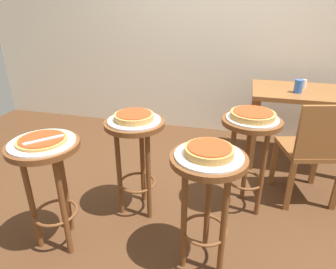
% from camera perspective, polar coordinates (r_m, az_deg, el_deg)
% --- Properties ---
extents(ground_plane, '(6.00, 6.00, 0.00)m').
position_cam_1_polar(ground_plane, '(2.40, 4.82, -13.83)').
color(ground_plane, '#4C2D19').
extents(back_wall, '(6.00, 0.10, 3.00)m').
position_cam_1_polar(back_wall, '(3.53, 11.00, 24.22)').
color(back_wall, silver).
rests_on(back_wall, ground_plane).
extents(stool_foreground, '(0.41, 0.41, 0.74)m').
position_cam_1_polar(stool_foreground, '(1.92, -22.18, -6.60)').
color(stool_foreground, brown).
rests_on(stool_foreground, ground_plane).
extents(serving_plate_foreground, '(0.37, 0.37, 0.01)m').
position_cam_1_polar(serving_plate_foreground, '(1.83, -23.11, -1.41)').
color(serving_plate_foreground, white).
rests_on(serving_plate_foreground, stool_foreground).
extents(pizza_foreground, '(0.28, 0.28, 0.02)m').
position_cam_1_polar(pizza_foreground, '(1.83, -23.19, -0.96)').
color(pizza_foreground, '#B78442').
rests_on(pizza_foreground, serving_plate_foreground).
extents(stool_middle, '(0.41, 0.41, 0.74)m').
position_cam_1_polar(stool_middle, '(1.66, 7.53, -9.87)').
color(stool_middle, brown).
rests_on(stool_middle, ground_plane).
extents(serving_plate_middle, '(0.36, 0.36, 0.01)m').
position_cam_1_polar(serving_plate_middle, '(1.56, 7.91, -4.01)').
color(serving_plate_middle, white).
rests_on(serving_plate_middle, stool_middle).
extents(pizza_middle, '(0.26, 0.26, 0.05)m').
position_cam_1_polar(pizza_middle, '(1.55, 7.97, -3.09)').
color(pizza_middle, '#B78442').
rests_on(pizza_middle, serving_plate_middle).
extents(stool_leftside, '(0.41, 0.41, 0.74)m').
position_cam_1_polar(stool_leftside, '(2.09, -6.29, -2.17)').
color(stool_leftside, brown).
rests_on(stool_leftside, ground_plane).
extents(serving_plate_leftside, '(0.36, 0.36, 0.01)m').
position_cam_1_polar(serving_plate_leftside, '(2.02, -6.54, 2.74)').
color(serving_plate_leftside, silver).
rests_on(serving_plate_leftside, stool_leftside).
extents(pizza_leftside, '(0.27, 0.27, 0.05)m').
position_cam_1_polar(pizza_leftside, '(2.01, -6.58, 3.49)').
color(pizza_leftside, tan).
rests_on(pizza_leftside, serving_plate_leftside).
extents(stool_rear, '(0.41, 0.41, 0.74)m').
position_cam_1_polar(stool_rear, '(2.19, 15.41, -1.69)').
color(stool_rear, brown).
rests_on(stool_rear, ground_plane).
extents(serving_plate_rear, '(0.36, 0.36, 0.01)m').
position_cam_1_polar(serving_plate_rear, '(2.12, 15.98, 3.00)').
color(serving_plate_rear, silver).
rests_on(serving_plate_rear, stool_rear).
extents(pizza_rear, '(0.30, 0.30, 0.05)m').
position_cam_1_polar(pizza_rear, '(2.11, 16.07, 3.72)').
color(pizza_rear, tan).
rests_on(pizza_rear, serving_plate_rear).
extents(dining_table, '(0.94, 0.64, 0.73)m').
position_cam_1_polar(dining_table, '(3.06, 24.51, 5.48)').
color(dining_table, brown).
rests_on(dining_table, ground_plane).
extents(cup_near_edge, '(0.07, 0.07, 0.12)m').
position_cam_1_polar(cup_near_edge, '(2.90, 23.90, 8.52)').
color(cup_near_edge, '#3360B2').
rests_on(cup_near_edge, dining_table).
extents(condiment_shaker, '(0.04, 0.04, 0.08)m').
position_cam_1_polar(condiment_shaker, '(3.08, 24.84, 8.85)').
color(condiment_shaker, white).
rests_on(condiment_shaker, dining_table).
extents(wooden_chair, '(0.49, 0.49, 0.85)m').
position_cam_1_polar(wooden_chair, '(2.48, 26.30, -2.51)').
color(wooden_chair, brown).
rests_on(wooden_chair, ground_plane).
extents(pizza_server_knife, '(0.16, 0.18, 0.01)m').
position_cam_1_polar(pizza_server_knife, '(1.79, -22.87, -0.92)').
color(pizza_server_knife, silver).
rests_on(pizza_server_knife, pizza_foreground).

